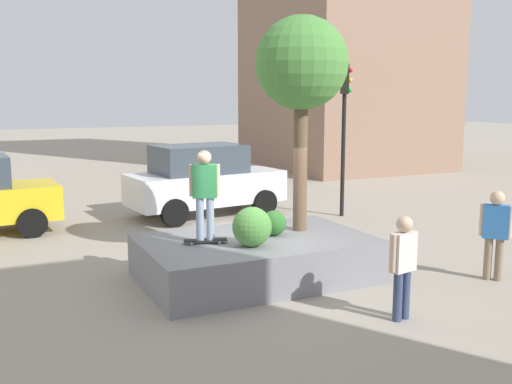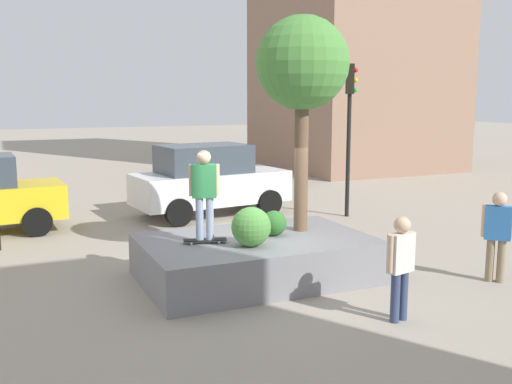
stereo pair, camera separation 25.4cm
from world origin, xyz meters
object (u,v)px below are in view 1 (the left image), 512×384
planter_ledge (256,258)px  bystander_watching (403,260)px  police_car (204,180)px  skateboarder (205,189)px  plaza_tree (302,66)px  skateboard (205,241)px  traffic_light_corner (344,113)px  passerby_with_bag (495,229)px

planter_ledge → bystander_watching: bystander_watching is taller
police_car → bystander_watching: size_ratio=2.82×
skateboarder → bystander_watching: (2.19, -2.92, -0.87)m
police_car → plaza_tree: bearing=-91.3°
bystander_watching → planter_ledge: bearing=112.0°
plaza_tree → skateboard: (-2.13, -0.23, -3.22)m
skateboarder → traffic_light_corner: (5.94, 4.37, 1.19)m
plaza_tree → skateboard: size_ratio=5.15×
skateboarder → police_car: 6.62m
traffic_light_corner → skateboarder: bearing=-143.7°
planter_ledge → bystander_watching: 3.17m
planter_ledge → skateboarder: size_ratio=2.61×
planter_ledge → skateboarder: bearing=178.6°
skateboarder → skateboard: bearing=3.6°
plaza_tree → police_car: 6.67m
police_car → traffic_light_corner: (3.68, -1.81, 1.95)m
traffic_light_corner → bystander_watching: traffic_light_corner is taller
plaza_tree → police_car: plaza_tree is taller
police_car → traffic_light_corner: bearing=-26.2°
traffic_light_corner → passerby_with_bag: bearing=-97.4°
traffic_light_corner → passerby_with_bag: (-0.83, -6.42, -2.02)m
traffic_light_corner → passerby_with_bag: size_ratio=2.55×
traffic_light_corner → passerby_with_bag: 6.79m
passerby_with_bag → planter_ledge: bearing=153.6°
planter_ledge → skateboard: skateboard is taller
police_car → traffic_light_corner: size_ratio=1.07×
bystander_watching → passerby_with_bag: bearing=16.5°
plaza_tree → planter_ledge: bearing=-167.2°
police_car → passerby_with_bag: (2.86, -8.24, -0.07)m
traffic_light_corner → passerby_with_bag: traffic_light_corner is taller
plaza_tree → traffic_light_corner: size_ratio=0.96×
skateboarder → police_car: size_ratio=0.35×
passerby_with_bag → police_car: bearing=109.1°
skateboard → police_car: size_ratio=0.17×
skateboarder → traffic_light_corner: size_ratio=0.38×
plaza_tree → passerby_with_bag: plaza_tree is taller
skateboarder → bystander_watching: 3.76m
skateboard → traffic_light_corner: bearing=36.3°
police_car → passerby_with_bag: 8.72m
bystander_watching → skateboarder: bearing=126.9°
plaza_tree → skateboard: bearing=-173.9°
planter_ledge → skateboarder: (-1.03, 0.02, 1.44)m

